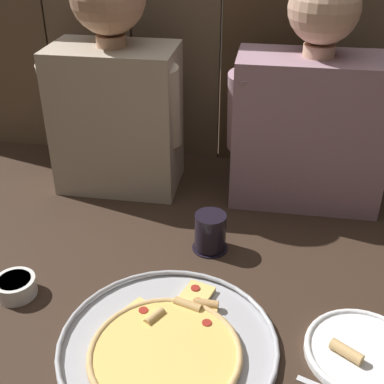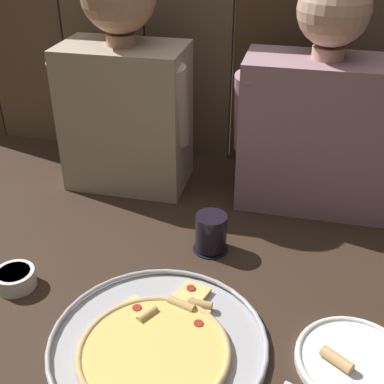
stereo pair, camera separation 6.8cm
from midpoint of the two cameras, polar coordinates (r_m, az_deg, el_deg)
name	(u,v)px [view 2 (the right image)]	position (r m, az deg, el deg)	size (l,w,h in m)	color
ground_plane	(182,280)	(1.20, 0.58, -9.88)	(3.20, 3.20, 0.00)	#332319
pizza_tray	(157,344)	(1.04, -1.97, -16.68)	(0.44, 0.44, 0.03)	#B2B2B7
dinner_plate	(355,361)	(1.07, 19.57, -17.45)	(0.23, 0.23, 0.03)	white
drinking_glass	(211,233)	(1.26, 3.69, -4.63)	(0.09, 0.09, 0.10)	black
dipping_bowl	(15,278)	(1.22, -17.66, -9.17)	(0.09, 0.09, 0.04)	white
diner_left	(124,82)	(1.46, -6.24, 12.08)	(0.38, 0.21, 0.65)	#B2A38E
diner_right	(320,109)	(1.40, 15.53, 8.88)	(0.44, 0.20, 0.63)	gray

